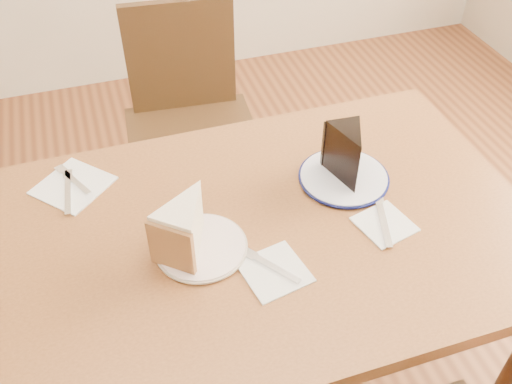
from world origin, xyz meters
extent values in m
cube|color=#5A3218|center=(0.00, 0.00, 0.73)|extent=(1.20, 0.80, 0.04)
cylinder|color=black|center=(-0.54, 0.34, 0.35)|extent=(0.06, 0.06, 0.71)
cylinder|color=black|center=(0.54, 0.34, 0.35)|extent=(0.06, 0.06, 0.71)
cube|color=black|center=(-0.03, 0.71, 0.47)|extent=(0.48, 0.48, 0.04)
cylinder|color=black|center=(0.17, 0.88, 0.23)|extent=(0.04, 0.04, 0.45)
cylinder|color=black|center=(-0.20, 0.91, 0.23)|extent=(0.04, 0.04, 0.45)
cylinder|color=black|center=(0.14, 0.51, 0.23)|extent=(0.04, 0.04, 0.45)
cylinder|color=black|center=(-0.23, 0.54, 0.23)|extent=(0.04, 0.04, 0.45)
cube|color=black|center=(-0.01, 0.91, 0.70)|extent=(0.38, 0.07, 0.40)
cylinder|color=white|center=(-0.17, -0.02, 0.76)|extent=(0.19, 0.19, 0.01)
cylinder|color=white|center=(0.22, 0.09, 0.76)|extent=(0.21, 0.21, 0.01)
cube|color=white|center=(-0.04, -0.13, 0.75)|extent=(0.15, 0.15, 0.00)
cube|color=white|center=(0.24, -0.08, 0.75)|extent=(0.14, 0.14, 0.00)
cube|color=white|center=(-0.41, 0.27, 0.75)|extent=(0.22, 0.22, 0.00)
cube|color=silver|center=(-0.04, -0.12, 0.76)|extent=(0.09, 0.12, 0.00)
cube|color=silver|center=(0.25, -0.07, 0.76)|extent=(0.07, 0.17, 0.00)
cube|color=white|center=(-0.41, 0.29, 0.76)|extent=(0.08, 0.13, 0.00)
cube|color=silver|center=(-0.43, 0.25, 0.76)|extent=(0.03, 0.16, 0.00)
camera|label=1|loc=(-0.31, -0.85, 1.68)|focal=40.00mm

